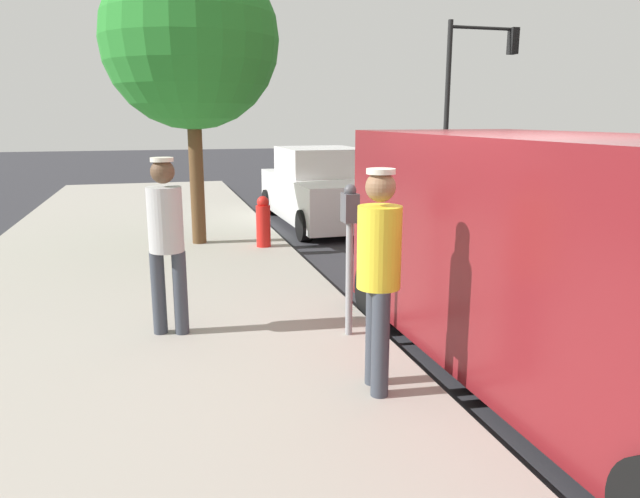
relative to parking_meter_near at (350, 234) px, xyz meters
name	(u,v)px	position (x,y,z in m)	size (l,w,h in m)	color
ground_plane	(509,364)	(-1.35, 0.79, -1.18)	(80.00, 80.00, 0.00)	#2D2D33
sidewalk_slab	(122,403)	(2.15, 0.79, -1.11)	(5.00, 32.00, 0.15)	#9E998E
parking_meter_near	(350,234)	(0.00, 0.00, 0.00)	(0.14, 0.18, 1.52)	gray
pedestrian_in_gray	(166,234)	(1.73, -0.51, -0.01)	(0.35, 0.34, 1.77)	#383D47
pedestrian_in_yellow	(379,266)	(0.17, 1.23, -0.01)	(0.34, 0.36, 1.77)	#383D47
parked_van	(573,258)	(-1.50, 1.34, -0.03)	(2.17, 5.22, 2.15)	maroon
parked_sedan_behind	(322,190)	(-1.67, -6.99, -0.43)	(2.03, 4.44, 1.65)	white
traffic_light_corner	(472,78)	(-7.96, -11.95, 2.34)	(2.48, 0.42, 5.20)	black
street_tree	(190,41)	(1.13, -4.93, 2.33)	(2.88, 2.88, 4.82)	brown
fire_hydrant	(263,222)	(0.10, -4.34, -0.61)	(0.24, 0.24, 0.86)	red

